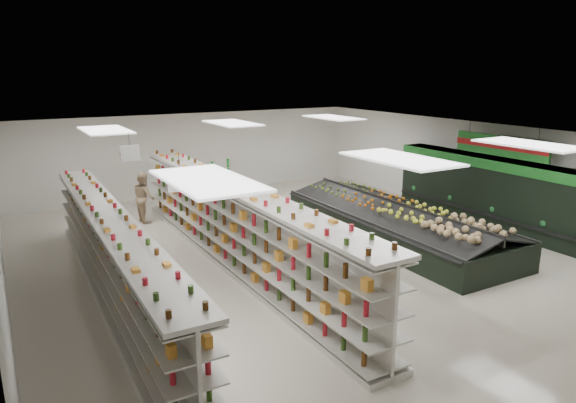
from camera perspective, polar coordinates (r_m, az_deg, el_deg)
floor at (r=14.23m, az=0.75°, el=-5.49°), size 16.00×16.00×0.00m
ceiling at (r=13.48m, az=0.79°, el=7.40°), size 14.00×16.00×0.02m
wall_back at (r=20.91m, az=-10.57°, el=5.25°), size 14.00×0.02×3.20m
wall_right at (r=18.29m, az=19.99°, el=3.32°), size 0.02×16.00×3.20m
produce_wall_case at (r=17.09m, az=22.68°, el=1.11°), size 0.93×8.00×2.20m
aisle_sign_near at (r=10.19m, az=-11.92°, el=2.23°), size 0.52×0.06×0.75m
aisle_sign_far at (r=13.99m, az=-17.14°, el=5.17°), size 0.52×0.06×0.75m
hortifruti_banner at (r=16.62m, az=22.55°, el=5.73°), size 0.12×3.20×0.95m
gondola_left at (r=11.67m, az=-18.87°, el=-6.32°), size 0.98×10.97×1.90m
gondola_center at (r=13.07m, az=-6.03°, el=-2.96°), size 0.91×12.09×2.10m
produce_island at (r=15.41m, az=11.71°, el=-2.19°), size 2.89×7.73×1.15m
soda_endcap at (r=19.49m, az=-8.05°, el=2.04°), size 1.37×1.18×1.48m
shopper_main at (r=11.79m, az=3.30°, el=-5.53°), size 0.64×0.45×1.66m
shopper_background at (r=17.39m, az=-15.71°, el=0.48°), size 0.56×0.83×1.64m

